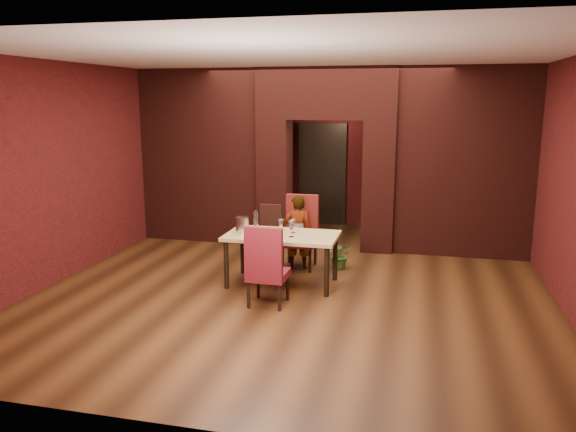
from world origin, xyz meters
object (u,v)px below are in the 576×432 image
(wine_glass_a, at_px, (281,226))
(chair_far, at_px, (299,233))
(wine_bucket, at_px, (242,225))
(wine_glass_c, at_px, (291,229))
(dining_table, at_px, (282,259))
(person_seated, at_px, (298,232))
(wine_glass_b, at_px, (293,226))
(chair_near, at_px, (268,265))
(water_bottle, at_px, (256,220))
(potted_plant, at_px, (340,255))

(wine_glass_a, bearing_deg, chair_far, 82.93)
(wine_bucket, bearing_deg, wine_glass_c, -5.15)
(dining_table, bearing_deg, wine_glass_a, 115.90)
(person_seated, distance_m, wine_glass_c, 0.99)
(wine_bucket, bearing_deg, chair_far, 55.12)
(person_seated, xyz_separation_m, wine_glass_b, (0.08, -0.70, 0.26))
(chair_far, bearing_deg, wine_bucket, -124.60)
(chair_near, xyz_separation_m, wine_glass_c, (0.15, 0.71, 0.32))
(dining_table, distance_m, wine_bucket, 0.76)
(wine_glass_a, xyz_separation_m, wine_bucket, (-0.55, -0.13, 0.02))
(water_bottle, bearing_deg, wine_glass_a, -15.70)
(chair_far, distance_m, water_bottle, 0.91)
(wine_glass_a, xyz_separation_m, potted_plant, (0.75, 0.91, -0.63))
(potted_plant, bearing_deg, person_seated, -166.69)
(wine_glass_c, xyz_separation_m, potted_plant, (0.54, 1.10, -0.64))
(dining_table, height_order, potted_plant, dining_table)
(water_bottle, bearing_deg, wine_bucket, -118.88)
(chair_near, relative_size, person_seated, 0.92)
(dining_table, height_order, water_bottle, water_bottle)
(wine_glass_c, distance_m, potted_plant, 1.38)
(wine_bucket, xyz_separation_m, water_bottle, (0.13, 0.24, 0.03))
(wine_glass_b, bearing_deg, water_bottle, 173.26)
(person_seated, xyz_separation_m, potted_plant, (0.66, 0.16, -0.37))
(chair_near, distance_m, wine_glass_a, 0.96)
(person_seated, relative_size, wine_glass_a, 5.91)
(chair_near, height_order, person_seated, person_seated)
(dining_table, distance_m, potted_plant, 1.22)
(chair_far, distance_m, chair_near, 1.70)
(wine_glass_a, bearing_deg, wine_glass_b, 15.86)
(dining_table, bearing_deg, potted_plant, 53.79)
(dining_table, relative_size, wine_glass_a, 8.00)
(wine_glass_a, relative_size, water_bottle, 0.68)
(chair_far, xyz_separation_m, wine_bucket, (-0.64, -0.92, 0.29))
(dining_table, bearing_deg, chair_far, 85.64)
(dining_table, xyz_separation_m, person_seated, (0.05, 0.82, 0.22))
(person_seated, height_order, wine_glass_a, person_seated)
(dining_table, height_order, chair_far, chair_far)
(water_bottle, xyz_separation_m, potted_plant, (1.16, 0.79, -0.67))
(person_seated, relative_size, potted_plant, 2.62)
(chair_far, height_order, water_bottle, chair_far)
(chair_near, xyz_separation_m, wine_bucket, (-0.60, 0.78, 0.33))
(wine_glass_c, bearing_deg, water_bottle, 153.26)
(wine_glass_c, bearing_deg, person_seated, 97.17)
(chair_far, height_order, wine_glass_b, chair_far)
(chair_far, height_order, wine_glass_c, chair_far)
(chair_near, bearing_deg, dining_table, -87.21)
(wine_glass_b, bearing_deg, chair_far, 95.16)
(wine_glass_b, relative_size, water_bottle, 0.66)
(person_seated, height_order, wine_bucket, person_seated)
(wine_glass_b, distance_m, water_bottle, 0.58)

